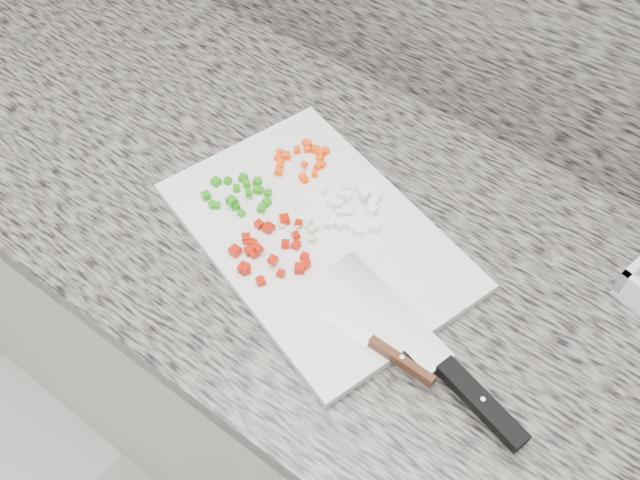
# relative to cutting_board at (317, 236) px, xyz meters

# --- Properties ---
(cabinet) EXTENTS (3.92, 0.62, 0.86)m
(cabinet) POSITION_rel_cutting_board_xyz_m (0.05, 0.04, -0.48)
(cabinet) COLOR white
(cabinet) RESTS_ON ground
(countertop) EXTENTS (3.96, 0.64, 0.04)m
(countertop) POSITION_rel_cutting_board_xyz_m (0.05, 0.04, -0.03)
(countertop) COLOR #67635A
(countertop) RESTS_ON cabinet
(cutting_board) EXTENTS (0.49, 0.40, 0.01)m
(cutting_board) POSITION_rel_cutting_board_xyz_m (0.00, 0.00, 0.00)
(cutting_board) COLOR silver
(cutting_board) RESTS_ON countertop
(carrot_pile) EXTENTS (0.08, 0.09, 0.01)m
(carrot_pile) POSITION_rel_cutting_board_xyz_m (-0.10, 0.10, 0.01)
(carrot_pile) COLOR #FE4205
(carrot_pile) RESTS_ON cutting_board
(onion_pile) EXTENTS (0.11, 0.10, 0.02)m
(onion_pile) POSITION_rel_cutting_board_xyz_m (0.01, 0.06, 0.01)
(onion_pile) COLOR white
(onion_pile) RESTS_ON cutting_board
(green_pepper_pile) EXTENTS (0.10, 0.09, 0.02)m
(green_pepper_pile) POSITION_rel_cutting_board_xyz_m (-0.13, -0.01, 0.01)
(green_pepper_pile) COLOR #1D870C
(green_pepper_pile) RESTS_ON cutting_board
(red_pepper_pile) EXTENTS (0.11, 0.12, 0.02)m
(red_pepper_pile) POSITION_rel_cutting_board_xyz_m (-0.03, -0.07, 0.01)
(red_pepper_pile) COLOR #AC1102
(red_pepper_pile) RESTS_ON cutting_board
(garlic_pile) EXTENTS (0.06, 0.04, 0.01)m
(garlic_pile) POSITION_rel_cutting_board_xyz_m (-0.02, -0.01, 0.01)
(garlic_pile) COLOR beige
(garlic_pile) RESTS_ON cutting_board
(chef_knife) EXTENTS (0.33, 0.12, 0.02)m
(chef_knife) POSITION_rel_cutting_board_xyz_m (0.25, -0.07, 0.01)
(chef_knife) COLOR white
(chef_knife) RESTS_ON cutting_board
(paring_knife) EXTENTS (0.19, 0.02, 0.02)m
(paring_knife) POSITION_rel_cutting_board_xyz_m (0.18, -0.10, 0.01)
(paring_knife) COLOR white
(paring_knife) RESTS_ON cutting_board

